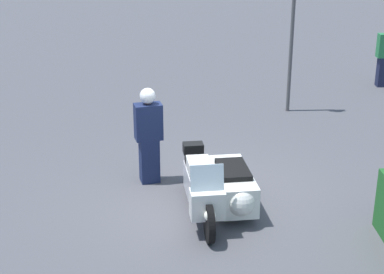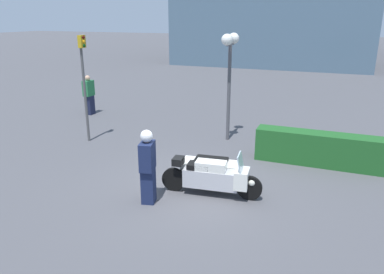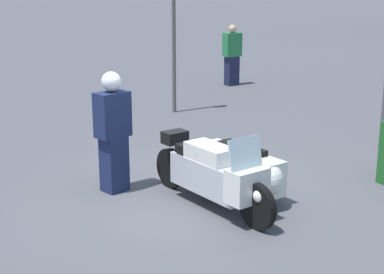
% 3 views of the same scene
% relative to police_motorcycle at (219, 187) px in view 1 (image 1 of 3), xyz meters
% --- Properties ---
extents(ground_plane, '(160.00, 160.00, 0.00)m').
position_rel_police_motorcycle_xyz_m(ground_plane, '(-0.67, -0.26, -0.45)').
color(ground_plane, '#4C4C51').
extents(police_motorcycle, '(2.50, 1.20, 1.14)m').
position_rel_police_motorcycle_xyz_m(police_motorcycle, '(0.00, 0.00, 0.00)').
color(police_motorcycle, black).
rests_on(police_motorcycle, ground).
extents(officer_rider, '(0.40, 0.54, 1.78)m').
position_rel_police_motorcycle_xyz_m(officer_rider, '(-1.24, -1.20, 0.49)').
color(officer_rider, '#192347').
rests_on(officer_rider, ground).
extents(traffic_light_far, '(0.23, 0.27, 3.61)m').
position_rel_police_motorcycle_xyz_m(traffic_light_far, '(-5.34, 2.08, 1.91)').
color(traffic_light_far, '#4C4C4C').
rests_on(traffic_light_far, ground).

